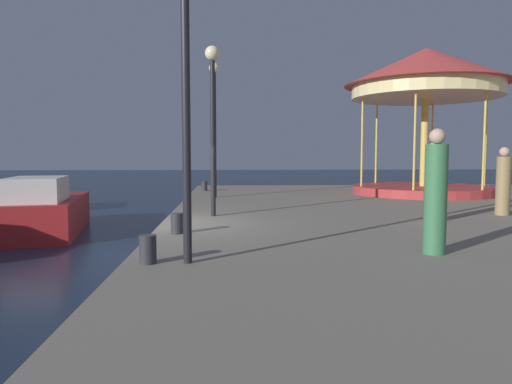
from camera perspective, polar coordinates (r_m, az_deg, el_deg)
The scene contains 13 objects.
ground_plane at distance 10.83m, azimuth -11.33°, elevation -7.95°, with size 120.00×120.00×0.00m, color #162338.
quay_dock at distance 12.38m, azimuth 27.63°, elevation -4.93°, with size 15.68×25.51×0.80m, color gray.
motorboat_red at distance 15.24m, azimuth -24.08°, elevation -2.12°, with size 2.77×5.08×1.70m.
carousel at distance 19.56m, azimuth 19.72°, elevation 11.88°, with size 6.14×6.14×5.53m.
lamp_post_near_edge at distance 6.85m, azimuth -8.49°, elevation 17.96°, with size 0.36×0.36×4.61m.
lamp_post_mid_promenade at distance 11.82m, azimuth -5.23°, elevation 10.95°, with size 0.36×0.36×4.14m.
lamp_post_far_end at distance 16.93m, azimuth -5.02°, elevation 10.13°, with size 0.36×0.36×4.70m.
bollard_north at distance 19.92m, azimuth -6.21°, elevation 0.71°, with size 0.24×0.24×0.40m, color #2D2D33.
bollard_south at distance 9.31m, azimuth -9.46°, elevation -3.71°, with size 0.24×0.24×0.40m, color #2D2D33.
bollard_center at distance 6.87m, azimuth -12.85°, elevation -6.72°, with size 0.24×0.24×0.40m, color #2D2D33.
person_by_the_water at distance 11.43m, azimuth 20.46°, elevation 0.82°, with size 0.34×0.34×1.80m.
person_near_carousel at distance 13.42m, azimuth 27.53°, elevation 0.92°, with size 0.34×0.34×1.71m.
person_mid_promenade at distance 7.75m, azimuth 20.75°, elevation -0.38°, with size 0.34×0.34×1.92m.
Camera 1 is at (1.52, -10.47, 2.33)m, focal length 33.33 mm.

